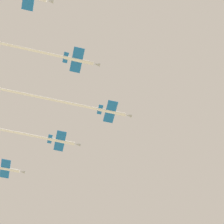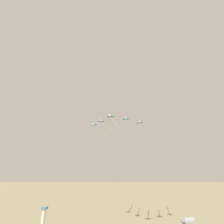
{
  "view_description": "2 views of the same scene",
  "coord_description": "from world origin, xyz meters",
  "px_view_note": "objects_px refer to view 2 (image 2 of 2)",
  "views": [
    {
      "loc": [
        -75.12,
        8.82,
        3.4
      ],
      "look_at": [
        -8.55,
        -16.54,
        127.62
      ],
      "focal_mm": 65.36,
      "sensor_mm": 36.0,
      "label": 1
    },
    {
      "loc": [
        12.3,
        -199.06,
        64.76
      ],
      "look_at": [
        -6.97,
        -12.4,
        134.89
      ],
      "focal_mm": 25.4,
      "sensor_mm": 36.0,
      "label": 2
    }
  ],
  "objects_px": {
    "jet_starboard_inner": "(105,125)",
    "jet_port_inner": "(127,122)",
    "jet_port_outer": "(141,127)",
    "jet_lead": "(114,121)",
    "jet_starboard_outer": "(98,129)",
    "hangar": "(189,223)",
    "control_tower": "(43,218)"
  },
  "relations": [
    {
      "from": "control_tower",
      "to": "jet_starboard_outer",
      "type": "height_order",
      "value": "jet_starboard_outer"
    },
    {
      "from": "control_tower",
      "to": "jet_port_outer",
      "type": "distance_m",
      "value": 169.21
    },
    {
      "from": "jet_port_outer",
      "to": "jet_starboard_outer",
      "type": "bearing_deg",
      "value": 2.7
    },
    {
      "from": "jet_port_inner",
      "to": "jet_port_outer",
      "type": "distance_m",
      "value": 31.32
    },
    {
      "from": "jet_port_inner",
      "to": "jet_starboard_outer",
      "type": "height_order",
      "value": "jet_starboard_outer"
    },
    {
      "from": "jet_lead",
      "to": "jet_starboard_inner",
      "type": "xyz_separation_m",
      "value": [
        -14.25,
        19.51,
        -0.45
      ]
    },
    {
      "from": "jet_lead",
      "to": "control_tower",
      "type": "bearing_deg",
      "value": 2.25
    },
    {
      "from": "jet_port_inner",
      "to": "jet_starboard_outer",
      "type": "xyz_separation_m",
      "value": [
        -46.53,
        29.65,
        0.12
      ]
    },
    {
      "from": "jet_lead",
      "to": "jet_starboard_outer",
      "type": "xyz_separation_m",
      "value": [
        -28.17,
        41.5,
        0.57
      ]
    },
    {
      "from": "control_tower",
      "to": "jet_port_inner",
      "type": "height_order",
      "value": "jet_port_inner"
    },
    {
      "from": "jet_port_outer",
      "to": "jet_port_inner",
      "type": "bearing_deg",
      "value": 57.84
    },
    {
      "from": "jet_lead",
      "to": "jet_starboard_inner",
      "type": "bearing_deg",
      "value": -46.4
    },
    {
      "from": "jet_starboard_outer",
      "to": "control_tower",
      "type": "bearing_deg",
      "value": 38.87
    },
    {
      "from": "control_tower",
      "to": "jet_port_inner",
      "type": "xyz_separation_m",
      "value": [
        101.99,
        4.22,
        114.84
      ]
    },
    {
      "from": "control_tower",
      "to": "jet_starboard_inner",
      "type": "distance_m",
      "value": 133.93
    },
    {
      "from": "jet_port_inner",
      "to": "hangar",
      "type": "bearing_deg",
      "value": -148.84
    },
    {
      "from": "hangar",
      "to": "jet_starboard_inner",
      "type": "distance_m",
      "value": 163.15
    },
    {
      "from": "hangar",
      "to": "jet_port_inner",
      "type": "bearing_deg",
      "value": -179.59
    },
    {
      "from": "jet_port_inner",
      "to": "jet_starboard_inner",
      "type": "bearing_deg",
      "value": -5.76
    },
    {
      "from": "jet_port_inner",
      "to": "jet_port_outer",
      "type": "height_order",
      "value": "jet_port_inner"
    },
    {
      "from": "jet_lead",
      "to": "jet_starboard_outer",
      "type": "bearing_deg",
      "value": -48.36
    },
    {
      "from": "control_tower",
      "to": "jet_lead",
      "type": "xyz_separation_m",
      "value": [
        83.63,
        -7.64,
        114.39
      ]
    },
    {
      "from": "jet_lead",
      "to": "jet_port_outer",
      "type": "distance_m",
      "value": 52.56
    },
    {
      "from": "hangar",
      "to": "control_tower",
      "type": "bearing_deg",
      "value": 168.33
    },
    {
      "from": "hangar",
      "to": "jet_lead",
      "type": "height_order",
      "value": "jet_lead"
    },
    {
      "from": "control_tower",
      "to": "hangar",
      "type": "height_order",
      "value": "control_tower"
    },
    {
      "from": "control_tower",
      "to": "jet_starboard_outer",
      "type": "xyz_separation_m",
      "value": [
        55.46,
        33.87,
        114.96
      ]
    },
    {
      "from": "control_tower",
      "to": "jet_port_outer",
      "type": "height_order",
      "value": "jet_port_outer"
    },
    {
      "from": "hangar",
      "to": "jet_starboard_inner",
      "type": "xyz_separation_m",
      "value": [
        -104.42,
        -23.86,
        123.07
      ]
    },
    {
      "from": "hangar",
      "to": "jet_starboard_outer",
      "type": "bearing_deg",
      "value": 157.62
    },
    {
      "from": "hangar",
      "to": "jet_port_outer",
      "type": "distance_m",
      "value": 133.64
    },
    {
      "from": "jet_starboard_inner",
      "to": "jet_port_inner",
      "type": "bearing_deg",
      "value": 174.24
    }
  ]
}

